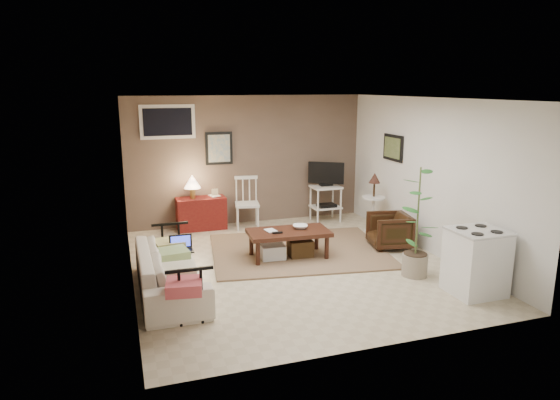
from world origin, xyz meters
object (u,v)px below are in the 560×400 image
object	(u,v)px
tv_stand	(326,190)
side_table	(374,196)
potted_plant	(418,218)
red_console	(200,210)
armchair	(389,229)
spindle_chair	(247,204)
coffee_table	(288,242)
sofa	(170,264)
stove	(476,262)

from	to	relation	value
tv_stand	side_table	distance (m)	1.09
side_table	potted_plant	size ratio (longest dim) A/B	0.70
red_console	armchair	distance (m)	3.39
tv_stand	spindle_chair	bearing A→B (deg)	179.69
armchair	side_table	bearing A→B (deg)	178.95
coffee_table	sofa	distance (m)	1.99
red_console	tv_stand	xyz separation A→B (m)	(2.40, -0.19, 0.26)
coffee_table	sofa	size ratio (longest dim) A/B	0.64
coffee_table	spindle_chair	xyz separation A→B (m)	(-0.17, 1.82, 0.19)
sofa	spindle_chair	distance (m)	3.07
tv_stand	armchair	world-z (taller)	tv_stand
potted_plant	side_table	bearing A→B (deg)	77.19
red_console	side_table	bearing A→B (deg)	-21.81
spindle_chair	stove	bearing A→B (deg)	-62.44
armchair	potted_plant	distance (m)	1.32
sofa	spindle_chair	bearing A→B (deg)	-32.93
side_table	coffee_table	bearing A→B (deg)	-156.07
sofa	armchair	size ratio (longest dim) A/B	3.13
spindle_chair	potted_plant	bearing A→B (deg)	-62.25
sofa	stove	xyz separation A→B (m)	(3.65, -1.21, 0.03)
spindle_chair	side_table	bearing A→B (deg)	-25.33
armchair	potted_plant	xyz separation A→B (m)	(-0.28, -1.18, 0.51)
potted_plant	stove	distance (m)	0.94
sofa	red_console	bearing A→B (deg)	-16.94
sofa	stove	size ratio (longest dim) A/B	2.33
spindle_chair	side_table	size ratio (longest dim) A/B	0.87
armchair	stove	bearing A→B (deg)	13.57
spindle_chair	side_table	xyz separation A→B (m)	(2.07, -0.98, 0.23)
sofa	side_table	world-z (taller)	side_table
armchair	coffee_table	bearing A→B (deg)	-80.46
sofa	potted_plant	world-z (taller)	potted_plant
red_console	armchair	world-z (taller)	red_console
coffee_table	red_console	size ratio (longest dim) A/B	1.23
side_table	stove	xyz separation A→B (m)	(-0.09, -2.81, -0.25)
tv_stand	potted_plant	world-z (taller)	potted_plant
stove	side_table	bearing A→B (deg)	88.22
coffee_table	sofa	world-z (taller)	sofa
spindle_chair	coffee_table	bearing A→B (deg)	-84.82
coffee_table	armchair	size ratio (longest dim) A/B	2.01
tv_stand	armchair	distance (m)	1.90
potted_plant	stove	xyz separation A→B (m)	(0.38, -0.75, -0.40)
coffee_table	tv_stand	size ratio (longest dim) A/B	1.09
armchair	spindle_chair	bearing A→B (deg)	-123.88
coffee_table	potted_plant	bearing A→B (deg)	-40.30
coffee_table	side_table	bearing A→B (deg)	23.93
spindle_chair	armchair	bearing A→B (deg)	-44.62
spindle_chair	stove	size ratio (longest dim) A/B	1.12
sofa	armchair	xyz separation A→B (m)	(3.55, 0.72, -0.07)
coffee_table	potted_plant	world-z (taller)	potted_plant
spindle_chair	potted_plant	distance (m)	3.45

